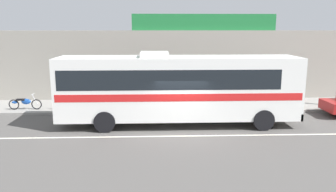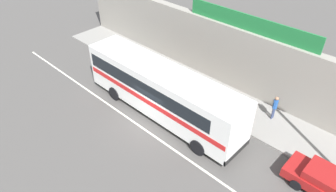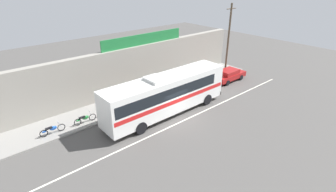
# 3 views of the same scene
# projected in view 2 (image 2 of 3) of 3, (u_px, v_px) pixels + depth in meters

# --- Properties ---
(ground_plane) EXTENTS (70.00, 70.00, 0.00)m
(ground_plane) POSITION_uv_depth(u_px,v_px,m) (151.00, 122.00, 20.40)
(ground_plane) COLOR #4F4C49
(sidewalk_slab) EXTENTS (30.00, 3.60, 0.14)m
(sidewalk_slab) POSITION_uv_depth(u_px,v_px,m) (200.00, 89.00, 23.39)
(sidewalk_slab) COLOR gray
(sidewalk_slab) RESTS_ON ground_plane
(storefront_facade) EXTENTS (30.00, 0.70, 4.80)m
(storefront_facade) POSITION_uv_depth(u_px,v_px,m) (219.00, 52.00, 23.25)
(storefront_facade) COLOR gray
(storefront_facade) RESTS_ON ground_plane
(storefront_billboard) EXTENTS (9.80, 0.12, 1.10)m
(storefront_billboard) POSITION_uv_depth(u_px,v_px,m) (250.00, 23.00, 20.31)
(storefront_billboard) COLOR #1E7538
(storefront_billboard) RESTS_ON storefront_facade
(road_center_stripe) EXTENTS (30.00, 0.14, 0.01)m
(road_center_stripe) POSITION_uv_depth(u_px,v_px,m) (142.00, 128.00, 19.93)
(road_center_stripe) COLOR silver
(road_center_stripe) RESTS_ON ground_plane
(intercity_bus) EXTENTS (12.16, 2.62, 3.78)m
(intercity_bus) POSITION_uv_depth(u_px,v_px,m) (161.00, 89.00, 19.91)
(intercity_bus) COLOR white
(intercity_bus) RESTS_ON ground_plane
(parked_car) EXTENTS (4.44, 1.86, 1.37)m
(parked_car) POSITION_uv_depth(u_px,v_px,m) (329.00, 184.00, 15.48)
(parked_car) COLOR maroon
(parked_car) RESTS_ON ground_plane
(motorcycle_green) EXTENTS (1.96, 0.56, 0.94)m
(motorcycle_green) POSITION_uv_depth(u_px,v_px,m) (115.00, 49.00, 27.56)
(motorcycle_green) COLOR black
(motorcycle_green) RESTS_ON sidewalk_slab
(motorcycle_orange) EXTENTS (1.90, 0.56, 0.94)m
(motorcycle_orange) POSITION_uv_depth(u_px,v_px,m) (151.00, 68.00, 24.85)
(motorcycle_orange) COLOR black
(motorcycle_orange) RESTS_ON sidewalk_slab
(motorcycle_purple) EXTENTS (1.92, 0.56, 0.94)m
(motorcycle_purple) POSITION_uv_depth(u_px,v_px,m) (133.00, 59.00, 26.06)
(motorcycle_purple) COLOR black
(motorcycle_purple) RESTS_ON sidewalk_slab
(pedestrian_far_right) EXTENTS (0.30, 0.48, 1.75)m
(pedestrian_far_right) POSITION_uv_depth(u_px,v_px,m) (275.00, 106.00, 19.90)
(pedestrian_far_right) COLOR navy
(pedestrian_far_right) RESTS_ON sidewalk_slab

